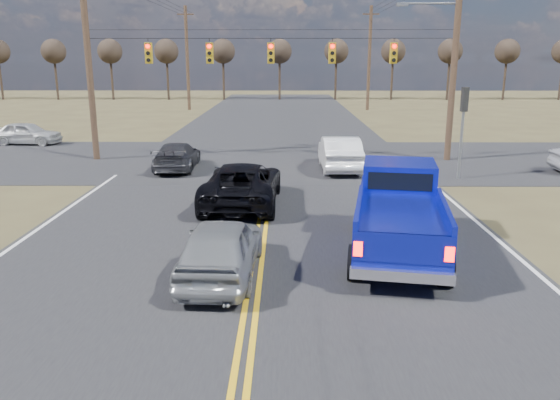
{
  "coord_description": "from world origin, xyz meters",
  "views": [
    {
      "loc": [
        0.71,
        -9.63,
        5.06
      ],
      "look_at": [
        0.58,
        4.03,
        1.5
      ],
      "focal_mm": 35.0,
      "sensor_mm": 36.0,
      "label": 1
    }
  ],
  "objects_px": {
    "black_suv": "(242,184)",
    "dgrey_car_queue": "(177,156)",
    "cross_car_west": "(27,133)",
    "pickup_truck": "(399,213)",
    "silver_suv": "(221,247)",
    "white_car_queue": "(340,153)"
  },
  "relations": [
    {
      "from": "silver_suv",
      "to": "dgrey_car_queue",
      "type": "xyz_separation_m",
      "value": [
        -3.55,
        12.96,
        -0.09
      ]
    },
    {
      "from": "pickup_truck",
      "to": "white_car_queue",
      "type": "xyz_separation_m",
      "value": [
        -0.48,
        11.23,
        -0.29
      ]
    },
    {
      "from": "pickup_truck",
      "to": "white_car_queue",
      "type": "bearing_deg",
      "value": 102.31
    },
    {
      "from": "pickup_truck",
      "to": "silver_suv",
      "type": "bearing_deg",
      "value": -149.23
    },
    {
      "from": "black_suv",
      "to": "cross_car_west",
      "type": "height_order",
      "value": "black_suv"
    },
    {
      "from": "pickup_truck",
      "to": "black_suv",
      "type": "bearing_deg",
      "value": 142.86
    },
    {
      "from": "silver_suv",
      "to": "cross_car_west",
      "type": "distance_m",
      "value": 24.83
    },
    {
      "from": "silver_suv",
      "to": "dgrey_car_queue",
      "type": "distance_m",
      "value": 13.44
    },
    {
      "from": "dgrey_car_queue",
      "to": "cross_car_west",
      "type": "relative_size",
      "value": 1.09
    },
    {
      "from": "pickup_truck",
      "to": "black_suv",
      "type": "distance_m",
      "value": 6.65
    },
    {
      "from": "black_suv",
      "to": "white_car_queue",
      "type": "distance_m",
      "value": 7.55
    },
    {
      "from": "black_suv",
      "to": "cross_car_west",
      "type": "relative_size",
      "value": 1.36
    },
    {
      "from": "dgrey_car_queue",
      "to": "pickup_truck",
      "type": "bearing_deg",
      "value": 124.3
    },
    {
      "from": "white_car_queue",
      "to": "pickup_truck",
      "type": "bearing_deg",
      "value": 91.81
    },
    {
      "from": "dgrey_car_queue",
      "to": "cross_car_west",
      "type": "xyz_separation_m",
      "value": [
        -10.52,
        7.5,
        0.05
      ]
    },
    {
      "from": "black_suv",
      "to": "cross_car_west",
      "type": "distance_m",
      "value": 19.76
    },
    {
      "from": "silver_suv",
      "to": "white_car_queue",
      "type": "distance_m",
      "value": 13.58
    },
    {
      "from": "black_suv",
      "to": "dgrey_car_queue",
      "type": "height_order",
      "value": "black_suv"
    },
    {
      "from": "pickup_truck",
      "to": "cross_car_west",
      "type": "bearing_deg",
      "value": 144.65
    },
    {
      "from": "black_suv",
      "to": "dgrey_car_queue",
      "type": "relative_size",
      "value": 1.25
    },
    {
      "from": "pickup_truck",
      "to": "cross_car_west",
      "type": "relative_size",
      "value": 1.55
    },
    {
      "from": "black_suv",
      "to": "white_car_queue",
      "type": "height_order",
      "value": "white_car_queue"
    }
  ]
}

